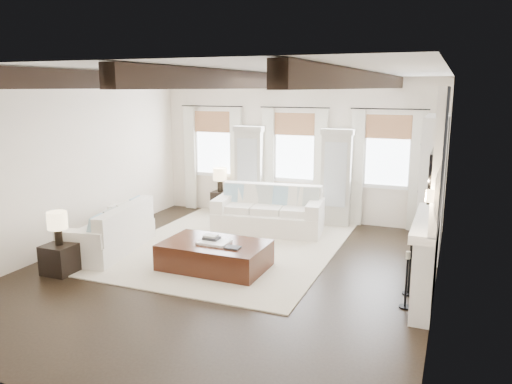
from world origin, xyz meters
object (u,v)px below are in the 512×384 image
at_px(sofa_back, 269,213).
at_px(side_table_back, 220,203).
at_px(sofa_left, 112,233).
at_px(ottoman, 215,256).
at_px(side_table_front, 60,259).

relative_size(sofa_back, side_table_back, 4.28).
xyz_separation_m(sofa_back, sofa_left, (-2.22, -2.35, -0.04)).
bearing_deg(ottoman, sofa_back, 89.34).
bearing_deg(side_table_back, sofa_left, -100.75).
relative_size(sofa_left, ottoman, 1.26).
height_order(ottoman, side_table_front, side_table_front).
xyz_separation_m(sofa_left, ottoman, (2.17, -0.09, -0.13)).
relative_size(sofa_left, side_table_back, 3.97).
height_order(sofa_back, side_table_back, sofa_back).
bearing_deg(side_table_front, side_table_back, 81.10).
height_order(sofa_left, side_table_front, sofa_left).
bearing_deg(ottoman, side_table_front, -152.62).
bearing_deg(sofa_left, sofa_back, 46.59).
distance_m(ottoman, side_table_front, 2.52).
height_order(sofa_back, side_table_front, sofa_back).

